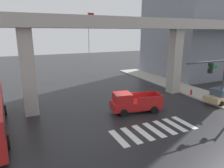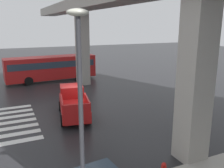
# 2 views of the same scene
# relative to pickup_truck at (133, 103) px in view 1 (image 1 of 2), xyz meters

# --- Properties ---
(ground_plane) EXTENTS (120.00, 120.00, 0.00)m
(ground_plane) POSITION_rel_pickup_truck_xyz_m (-0.44, 0.65, -0.99)
(ground_plane) COLOR #232326
(crosswalk_stripes) EXTENTS (7.15, 2.80, 0.01)m
(crosswalk_stripes) POSITION_rel_pickup_truck_xyz_m (-0.44, -4.13, -0.98)
(crosswalk_stripes) COLOR silver
(crosswalk_stripes) RESTS_ON ground
(elevated_overpass) EXTENTS (59.01, 2.52, 9.48)m
(elevated_overpass) POSITION_rel_pickup_truck_xyz_m (-0.44, 3.80, 7.25)
(elevated_overpass) COLOR #ADA89E
(elevated_overpass) RESTS_ON ground
(sidewalk_east) EXTENTS (4.00, 36.00, 0.15)m
(sidewalk_east) POSITION_rel_pickup_truck_xyz_m (11.06, 2.65, -0.91)
(sidewalk_east) COLOR #ADA89E
(sidewalk_east) RESTS_ON ground
(pickup_truck) EXTENTS (5.36, 2.79, 2.08)m
(pickup_truck) POSITION_rel_pickup_truck_xyz_m (0.00, 0.00, 0.00)
(pickup_truck) COLOR red
(pickup_truck) RESTS_ON ground
(sedan_tan) EXTENTS (4.47, 2.32, 1.72)m
(sedan_tan) POSITION_rel_pickup_truck_xyz_m (10.65, -1.83, -0.14)
(sedan_tan) COLOR tan
(sedan_tan) RESTS_ON ground
(fire_hydrant) EXTENTS (0.24, 0.24, 0.85)m
(fire_hydrant) POSITION_rel_pickup_truck_xyz_m (9.46, 1.47, -0.56)
(fire_hydrant) COLOR red
(fire_hydrant) RESTS_ON ground
(flagpole) EXTENTS (1.16, 0.12, 11.41)m
(flagpole) POSITION_rel_pickup_truck_xyz_m (2.11, 19.40, 5.54)
(flagpole) COLOR silver
(flagpole) RESTS_ON ground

